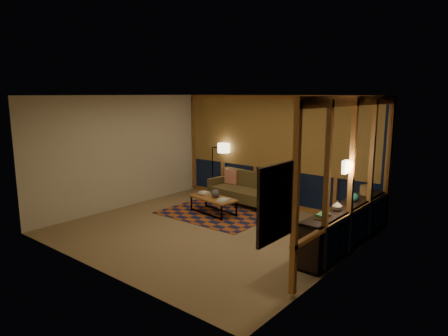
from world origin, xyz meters
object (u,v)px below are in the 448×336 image
Objects in this scene: sofa at (246,189)px; floor_lamp at (212,169)px; coffee_table at (213,206)px; bookshelf at (347,225)px.

floor_lamp reaches higher than sofa.
floor_lamp reaches higher than coffee_table.
sofa is 1.32× the size of floor_lamp.
floor_lamp is at bearing 164.61° from bookshelf.
coffee_table is at bearing -60.94° from floor_lamp.
sofa reaches higher than coffee_table.
coffee_table is 0.38× the size of bookshelf.
sofa is 1.28m from floor_lamp.
bookshelf reaches higher than coffee_table.
floor_lamp reaches higher than bookshelf.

